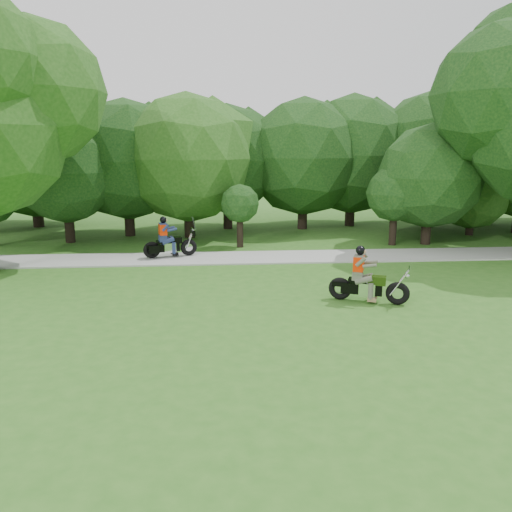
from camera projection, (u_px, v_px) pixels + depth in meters
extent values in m
plane|color=#2E641C|center=(318.00, 331.00, 12.11)|extent=(100.00, 100.00, 0.00)
cube|color=#979793|center=(279.00, 257.00, 19.89)|extent=(60.00, 2.20, 0.06)
cylinder|color=black|center=(228.00, 212.00, 26.66)|extent=(0.48, 0.48, 1.80)
sphere|color=black|center=(227.00, 159.00, 26.06)|extent=(5.70, 5.70, 5.70)
cylinder|color=black|center=(69.00, 224.00, 22.86)|extent=(0.44, 0.44, 1.71)
sphere|color=black|center=(65.00, 171.00, 22.34)|extent=(4.73, 4.73, 4.73)
cylinder|color=black|center=(129.00, 218.00, 24.53)|extent=(0.49, 0.49, 1.80)
sphere|color=black|center=(126.00, 160.00, 23.92)|extent=(5.80, 5.80, 5.80)
cylinder|color=black|center=(428.00, 210.00, 27.26)|extent=(0.53, 0.53, 1.80)
sphere|color=black|center=(433.00, 153.00, 26.59)|extent=(6.63, 6.63, 6.63)
cylinder|color=black|center=(488.00, 208.00, 28.28)|extent=(0.52, 0.52, 1.80)
sphere|color=black|center=(494.00, 154.00, 27.62)|extent=(6.49, 6.49, 6.49)
cylinder|color=black|center=(470.00, 226.00, 24.81)|extent=(0.37, 0.37, 0.91)
sphere|color=#215217|center=(473.00, 194.00, 24.46)|extent=(3.48, 3.48, 3.48)
cylinder|color=black|center=(240.00, 232.00, 21.81)|extent=(0.28, 0.28, 1.38)
sphere|color=black|center=(240.00, 203.00, 21.54)|extent=(1.69, 1.69, 1.69)
cylinder|color=black|center=(350.00, 209.00, 27.61)|extent=(0.52, 0.52, 1.80)
sphere|color=black|center=(352.00, 154.00, 26.96)|extent=(6.43, 6.43, 6.43)
cylinder|color=black|center=(426.00, 227.00, 22.47)|extent=(0.43, 0.43, 1.54)
sphere|color=black|center=(430.00, 176.00, 21.97)|extent=(4.62, 4.62, 4.62)
cylinder|color=black|center=(393.00, 228.00, 22.30)|extent=(0.33, 0.33, 1.49)
sphere|color=black|center=(395.00, 193.00, 21.95)|extent=(2.53, 2.53, 2.53)
cylinder|color=black|center=(189.00, 219.00, 24.10)|extent=(0.50, 0.50, 1.80)
sphere|color=#215217|center=(188.00, 158.00, 23.47)|extent=(6.09, 6.09, 6.09)
cylinder|color=black|center=(38.00, 211.00, 27.16)|extent=(0.57, 0.57, 1.80)
sphere|color=black|center=(32.00, 149.00, 26.44)|extent=(7.35, 7.35, 7.35)
cylinder|color=black|center=(302.00, 212.00, 26.55)|extent=(0.51, 0.51, 1.80)
sphere|color=black|center=(304.00, 157.00, 25.92)|extent=(6.11, 6.11, 6.11)
sphere|color=#215217|center=(31.00, 92.00, 17.20)|extent=(5.12, 5.12, 5.12)
sphere|color=black|center=(505.00, 95.00, 19.34)|extent=(5.71, 5.71, 5.71)
torus|color=black|center=(340.00, 288.00, 14.48)|extent=(0.69, 0.43, 0.67)
torus|color=black|center=(398.00, 293.00, 14.00)|extent=(0.69, 0.43, 0.67)
cube|color=black|center=(362.00, 289.00, 14.28)|extent=(1.16, 0.65, 0.30)
cube|color=silver|center=(367.00, 289.00, 14.24)|extent=(0.54, 0.47, 0.38)
cube|color=black|center=(377.00, 280.00, 14.10)|extent=(0.57, 0.45, 0.25)
cube|color=black|center=(357.00, 280.00, 14.27)|extent=(0.57, 0.47, 0.10)
cylinder|color=silver|center=(400.00, 282.00, 13.91)|extent=(0.49, 0.23, 0.79)
cylinder|color=silver|center=(409.00, 268.00, 13.75)|extent=(0.26, 0.58, 0.03)
cube|color=#505545|center=(358.00, 276.00, 14.24)|extent=(0.40, 0.44, 0.23)
cube|color=#505545|center=(359.00, 264.00, 14.16)|extent=(0.38, 0.46, 0.53)
cube|color=red|center=(359.00, 263.00, 14.15)|extent=(0.42, 0.51, 0.42)
sphere|color=black|center=(360.00, 250.00, 14.06)|extent=(0.27, 0.27, 0.27)
torus|color=black|center=(152.00, 250.00, 19.48)|extent=(0.69, 0.36, 0.66)
torus|color=black|center=(189.00, 247.00, 19.97)|extent=(0.69, 0.36, 0.66)
cube|color=black|center=(166.00, 248.00, 19.65)|extent=(1.08, 0.50, 0.30)
cube|color=silver|center=(170.00, 248.00, 19.70)|extent=(0.53, 0.43, 0.38)
cube|color=black|center=(175.00, 240.00, 19.72)|extent=(0.55, 0.41, 0.25)
cube|color=black|center=(163.00, 242.00, 19.56)|extent=(0.56, 0.43, 0.09)
cylinder|color=silver|center=(189.00, 239.00, 19.91)|extent=(0.37, 0.14, 0.85)
cylinder|color=silver|center=(193.00, 229.00, 19.87)|extent=(0.20, 0.59, 0.03)
cube|color=black|center=(154.00, 250.00, 19.29)|extent=(0.41, 0.22, 0.32)
cube|color=black|center=(152.00, 248.00, 19.67)|extent=(0.41, 0.22, 0.32)
cube|color=#1A2446|center=(163.00, 239.00, 19.53)|extent=(0.37, 0.42, 0.23)
cube|color=#1A2446|center=(163.00, 230.00, 19.46)|extent=(0.34, 0.45, 0.53)
cube|color=red|center=(163.00, 229.00, 19.46)|extent=(0.38, 0.49, 0.42)
sphere|color=black|center=(163.00, 220.00, 19.38)|extent=(0.27, 0.27, 0.27)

